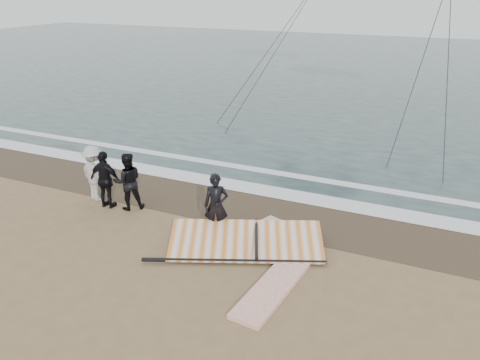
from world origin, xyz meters
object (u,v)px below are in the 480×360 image
object	(u,v)px
man_main	(216,205)
board_white	(272,289)
board_cream	(253,232)
sail_rig	(246,241)

from	to	relation	value
man_main	board_white	distance (m)	3.12
man_main	board_cream	xyz separation A→B (m)	(0.92, 0.45, -0.88)
man_main	sail_rig	distance (m)	1.30
board_white	board_cream	distance (m)	2.71
sail_rig	man_main	bearing A→B (deg)	164.26
board_white	sail_rig	size ratio (longest dim) A/B	0.63
board_white	board_cream	bearing A→B (deg)	128.55
man_main	board_cream	bearing A→B (deg)	4.09
man_main	sail_rig	size ratio (longest dim) A/B	0.42
board_white	sail_rig	distance (m)	2.05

